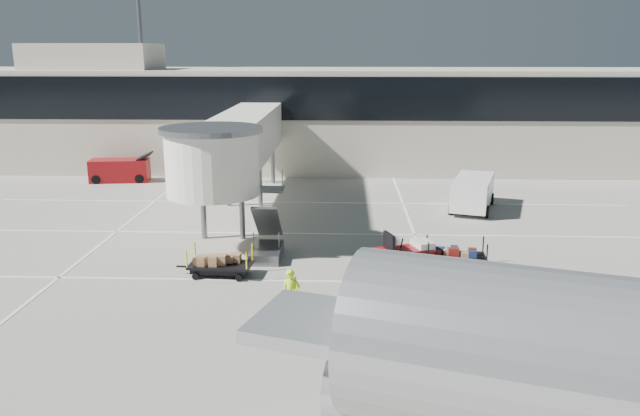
# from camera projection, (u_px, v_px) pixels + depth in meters

# --- Properties ---
(ground) EXTENTS (140.00, 140.00, 0.00)m
(ground) POSITION_uv_depth(u_px,v_px,m) (287.00, 299.00, 24.44)
(ground) COLOR #AEA89B
(ground) RESTS_ON ground
(lane_markings) EXTENTS (40.00, 30.00, 0.02)m
(lane_markings) POSITION_uv_depth(u_px,v_px,m) (290.00, 232.00, 33.50)
(lane_markings) COLOR white
(lane_markings) RESTS_ON ground
(terminal) EXTENTS (64.00, 12.11, 15.20)m
(terminal) POSITION_uv_depth(u_px,v_px,m) (314.00, 116.00, 52.45)
(terminal) COLOR beige
(terminal) RESTS_ON ground
(jet_bridge) EXTENTS (5.70, 20.40, 6.03)m
(jet_bridge) POSITION_uv_depth(u_px,v_px,m) (236.00, 144.00, 35.42)
(jet_bridge) COLOR white
(jet_bridge) RESTS_ON ground
(baggage_tug) EXTENTS (2.76, 2.29, 1.64)m
(baggage_tug) POSITION_uv_depth(u_px,v_px,m) (405.00, 254.00, 27.96)
(baggage_tug) COLOR maroon
(baggage_tug) RESTS_ON ground
(suitcase_cart) EXTENTS (3.30, 1.50, 1.28)m
(suitcase_cart) POSITION_uv_depth(u_px,v_px,m) (455.00, 257.00, 28.05)
(suitcase_cart) COLOR black
(suitcase_cart) RESTS_ON ground
(box_cart_near) EXTENTS (4.08, 2.47, 1.57)m
(box_cart_near) POSITION_uv_depth(u_px,v_px,m) (329.00, 316.00, 21.38)
(box_cart_near) COLOR black
(box_cart_near) RESTS_ON ground
(box_cart_far) EXTENTS (3.34, 1.50, 1.29)m
(box_cart_far) POSITION_uv_depth(u_px,v_px,m) (220.00, 264.00, 26.87)
(box_cart_far) COLOR black
(box_cart_far) RESTS_ON ground
(ground_worker) EXTENTS (0.72, 0.52, 1.85)m
(ground_worker) POSITION_uv_depth(u_px,v_px,m) (291.00, 294.00, 22.51)
(ground_worker) COLOR #ADEE19
(ground_worker) RESTS_ON ground
(minivan) EXTENTS (3.53, 5.53, 1.95)m
(minivan) POSITION_uv_depth(u_px,v_px,m) (473.00, 190.00, 38.11)
(minivan) COLOR silver
(minivan) RESTS_ON ground
(belt_loader) EXTENTS (4.69, 2.31, 2.18)m
(belt_loader) POSITION_uv_depth(u_px,v_px,m) (120.00, 170.00, 46.25)
(belt_loader) COLOR maroon
(belt_loader) RESTS_ON ground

